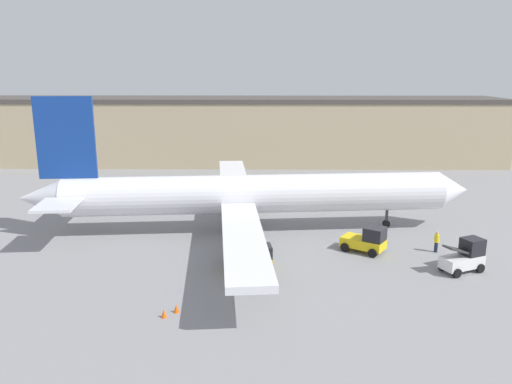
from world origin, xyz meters
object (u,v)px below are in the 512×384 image
airplane (244,194)px  belt_loader_truck (465,257)px  ground_crew_worker (436,241)px  safety_cone_far (164,313)px  baggage_tug (253,259)px  pushback_tug (367,240)px  safety_cone_near (176,308)px

airplane → belt_loader_truck: airplane is taller
ground_crew_worker → safety_cone_far: bearing=-103.4°
baggage_tug → pushback_tug: bearing=14.7°
belt_loader_truck → pushback_tug: belt_loader_truck is taller
belt_loader_truck → pushback_tug: 7.71m
airplane → ground_crew_worker: bearing=-24.0°
airplane → safety_cone_near: (-3.75, -16.54, -3.32)m
belt_loader_truck → pushback_tug: (-6.60, 3.97, -0.10)m
airplane → baggage_tug: (0.94, -9.65, -2.66)m
safety_cone_near → pushback_tug: bearing=37.5°
ground_crew_worker → airplane: bearing=-151.5°
belt_loader_truck → safety_cone_far: size_ratio=6.59×
pushback_tug → ground_crew_worker: bearing=34.6°
ground_crew_worker → safety_cone_far: (-20.72, -11.66, -0.69)m
baggage_tug → safety_cone_near: baggage_tug is taller
baggage_tug → safety_cone_far: (-5.35, -7.56, -0.67)m
pushback_tug → airplane: bearing=-174.3°
belt_loader_truck → pushback_tug: size_ratio=0.93×
airplane → safety_cone_far: airplane is taller
safety_cone_far → pushback_tug: bearing=37.9°
safety_cone_near → airplane: bearing=77.2°
airplane → pushback_tug: size_ratio=10.82×
baggage_tug → safety_cone_near: size_ratio=6.76×
safety_cone_near → belt_loader_truck: bearing=18.5°
ground_crew_worker → belt_loader_truck: belt_loader_truck is taller
safety_cone_near → ground_crew_worker: bearing=28.7°
airplane → safety_cone_far: size_ratio=77.03×
belt_loader_truck → safety_cone_far: 22.81m
belt_loader_truck → pushback_tug: bearing=124.6°
baggage_tug → airplane: bearing=87.4°
airplane → pushback_tug: 12.15m
pushback_tug → safety_cone_near: pushback_tug is taller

